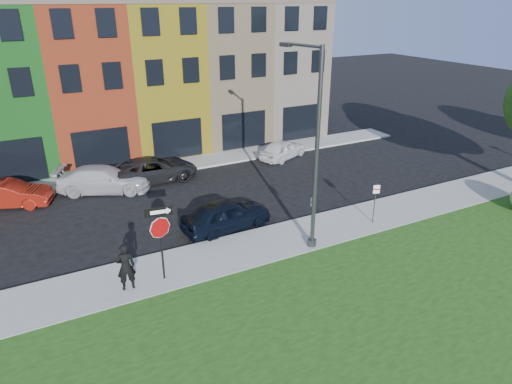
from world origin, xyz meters
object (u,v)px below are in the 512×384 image
man (126,267)px  sedan_near (226,215)px  street_lamp (313,152)px  stop_sign (160,229)px

man → sedan_near: 6.18m
man → street_lamp: size_ratio=0.22×
stop_sign → street_lamp: street_lamp is taller
stop_sign → street_lamp: bearing=6.2°
sedan_near → stop_sign: bearing=119.7°
stop_sign → street_lamp: (6.58, -0.33, 2.13)m
street_lamp → sedan_near: bearing=118.8°
stop_sign → street_lamp: 6.92m
street_lamp → stop_sign: bearing=167.5°
man → sedan_near: bearing=-149.2°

